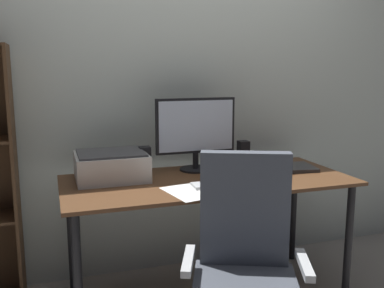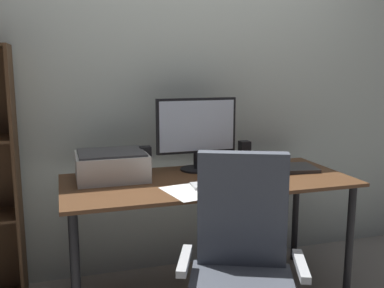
{
  "view_description": "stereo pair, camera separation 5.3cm",
  "coord_description": "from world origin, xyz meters",
  "px_view_note": "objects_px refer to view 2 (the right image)",
  "views": [
    {
      "loc": [
        -0.85,
        -2.27,
        1.38
      ],
      "look_at": [
        -0.09,
        0.02,
        0.95
      ],
      "focal_mm": 40.38,
      "sensor_mm": 36.0,
      "label": 1
    },
    {
      "loc": [
        -0.8,
        -2.29,
        1.38
      ],
      "look_at": [
        -0.09,
        0.02,
        0.95
      ],
      "focal_mm": 40.38,
      "sensor_mm": 36.0,
      "label": 2
    }
  ],
  "objects_px": {
    "laptop": "(289,168)",
    "speaker_right": "(244,154)",
    "mouse": "(251,180)",
    "coffee_mug": "(216,168)",
    "office_chair": "(241,283)",
    "monitor": "(196,130)",
    "keyboard": "(219,185)",
    "speaker_left": "(145,160)",
    "desk": "(208,192)",
    "printer": "(112,165)"
  },
  "relations": [
    {
      "from": "mouse",
      "to": "office_chair",
      "type": "height_order",
      "value": "office_chair"
    },
    {
      "from": "monitor",
      "to": "office_chair",
      "type": "bearing_deg",
      "value": -95.59
    },
    {
      "from": "coffee_mug",
      "to": "laptop",
      "type": "height_order",
      "value": "coffee_mug"
    },
    {
      "from": "speaker_left",
      "to": "office_chair",
      "type": "height_order",
      "value": "office_chair"
    },
    {
      "from": "monitor",
      "to": "keyboard",
      "type": "bearing_deg",
      "value": -89.33
    },
    {
      "from": "coffee_mug",
      "to": "office_chair",
      "type": "relative_size",
      "value": 0.1
    },
    {
      "from": "monitor",
      "to": "speaker_right",
      "type": "bearing_deg",
      "value": -1.4
    },
    {
      "from": "desk",
      "to": "office_chair",
      "type": "xyz_separation_m",
      "value": [
        -0.09,
        -0.71,
        -0.2
      ]
    },
    {
      "from": "monitor",
      "to": "keyboard",
      "type": "xyz_separation_m",
      "value": [
        0.0,
        -0.39,
        -0.25
      ]
    },
    {
      "from": "desk",
      "to": "printer",
      "type": "relative_size",
      "value": 4.15
    },
    {
      "from": "keyboard",
      "to": "office_chair",
      "type": "bearing_deg",
      "value": -97.69
    },
    {
      "from": "monitor",
      "to": "mouse",
      "type": "distance_m",
      "value": 0.49
    },
    {
      "from": "laptop",
      "to": "speaker_right",
      "type": "bearing_deg",
      "value": 154.96
    },
    {
      "from": "office_chair",
      "to": "speaker_left",
      "type": "bearing_deg",
      "value": 127.0
    },
    {
      "from": "keyboard",
      "to": "coffee_mug",
      "type": "relative_size",
      "value": 2.79
    },
    {
      "from": "desk",
      "to": "mouse",
      "type": "bearing_deg",
      "value": -39.2
    },
    {
      "from": "coffee_mug",
      "to": "mouse",
      "type": "bearing_deg",
      "value": -55.12
    },
    {
      "from": "laptop",
      "to": "printer",
      "type": "distance_m",
      "value": 1.1
    },
    {
      "from": "speaker_right",
      "to": "office_chair",
      "type": "height_order",
      "value": "office_chair"
    },
    {
      "from": "desk",
      "to": "mouse",
      "type": "height_order",
      "value": "mouse"
    },
    {
      "from": "laptop",
      "to": "keyboard",
      "type": "bearing_deg",
      "value": -150.08
    },
    {
      "from": "keyboard",
      "to": "speaker_left",
      "type": "distance_m",
      "value": 0.51
    },
    {
      "from": "desk",
      "to": "speaker_left",
      "type": "relative_size",
      "value": 9.76
    },
    {
      "from": "keyboard",
      "to": "laptop",
      "type": "bearing_deg",
      "value": 23.74
    },
    {
      "from": "mouse",
      "to": "desk",
      "type": "bearing_deg",
      "value": 132.53
    },
    {
      "from": "monitor",
      "to": "coffee_mug",
      "type": "xyz_separation_m",
      "value": [
        0.06,
        -0.18,
        -0.2
      ]
    },
    {
      "from": "monitor",
      "to": "speaker_left",
      "type": "xyz_separation_m",
      "value": [
        -0.32,
        -0.01,
        -0.17
      ]
    },
    {
      "from": "desk",
      "to": "speaker_right",
      "type": "distance_m",
      "value": 0.42
    },
    {
      "from": "mouse",
      "to": "printer",
      "type": "bearing_deg",
      "value": 147.91
    },
    {
      "from": "desk",
      "to": "laptop",
      "type": "bearing_deg",
      "value": 5.4
    },
    {
      "from": "speaker_right",
      "to": "printer",
      "type": "height_order",
      "value": "speaker_right"
    },
    {
      "from": "coffee_mug",
      "to": "laptop",
      "type": "relative_size",
      "value": 0.33
    },
    {
      "from": "desk",
      "to": "mouse",
      "type": "distance_m",
      "value": 0.27
    },
    {
      "from": "monitor",
      "to": "printer",
      "type": "height_order",
      "value": "monitor"
    },
    {
      "from": "speaker_left",
      "to": "office_chair",
      "type": "relative_size",
      "value": 0.17
    },
    {
      "from": "mouse",
      "to": "office_chair",
      "type": "bearing_deg",
      "value": -126.16
    },
    {
      "from": "mouse",
      "to": "office_chair",
      "type": "xyz_separation_m",
      "value": [
        -0.29,
        -0.55,
        -0.3
      ]
    },
    {
      "from": "mouse",
      "to": "coffee_mug",
      "type": "bearing_deg",
      "value": 116.61
    },
    {
      "from": "speaker_left",
      "to": "printer",
      "type": "relative_size",
      "value": 0.42
    },
    {
      "from": "desk",
      "to": "monitor",
      "type": "xyz_separation_m",
      "value": [
        -0.0,
        0.22,
        0.34
      ]
    },
    {
      "from": "printer",
      "to": "office_chair",
      "type": "distance_m",
      "value": 1.04
    },
    {
      "from": "laptop",
      "to": "speaker_left",
      "type": "height_order",
      "value": "speaker_left"
    },
    {
      "from": "coffee_mug",
      "to": "speaker_right",
      "type": "xyz_separation_m",
      "value": [
        0.26,
        0.18,
        0.03
      ]
    },
    {
      "from": "desk",
      "to": "coffee_mug",
      "type": "xyz_separation_m",
      "value": [
        0.06,
        0.04,
        0.13
      ]
    },
    {
      "from": "coffee_mug",
      "to": "keyboard",
      "type": "bearing_deg",
      "value": -105.88
    },
    {
      "from": "speaker_right",
      "to": "office_chair",
      "type": "bearing_deg",
      "value": -114.28
    },
    {
      "from": "monitor",
      "to": "laptop",
      "type": "height_order",
      "value": "monitor"
    },
    {
      "from": "mouse",
      "to": "speaker_right",
      "type": "height_order",
      "value": "speaker_right"
    },
    {
      "from": "office_chair",
      "to": "desk",
      "type": "bearing_deg",
      "value": 105.35
    },
    {
      "from": "desk",
      "to": "keyboard",
      "type": "distance_m",
      "value": 0.19
    }
  ]
}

